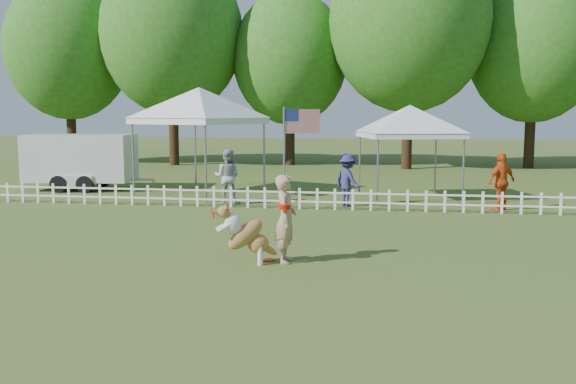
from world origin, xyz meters
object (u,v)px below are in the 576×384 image
object	(u,v)px
dog	(246,234)
frisbee_on_turf	(268,260)
handler	(286,219)
cargo_trailer	(81,161)
canopy_tent_right	(409,154)
spectator_c	(501,181)
flag_pole	(284,159)
spectator_b	(348,180)
canopy_tent_left	(200,142)
spectator_a	(227,177)

from	to	relation	value
dog	frisbee_on_turf	distance (m)	0.73
handler	cargo_trailer	bearing A→B (deg)	38.89
canopy_tent_right	spectator_c	size ratio (longest dim) A/B	1.78
flag_pole	spectator_c	distance (m)	6.09
dog	canopy_tent_right	xyz separation A→B (m)	(3.04, 9.32, 0.90)
handler	frisbee_on_turf	distance (m)	0.86
handler	cargo_trailer	distance (m)	13.42
canopy_tent_right	spectator_b	distance (m)	2.58
flag_pole	canopy_tent_left	bearing A→B (deg)	112.18
flag_pole	canopy_tent_right	bearing A→B (deg)	14.02
handler	cargo_trailer	size ratio (longest dim) A/B	0.35
spectator_a	flag_pole	bearing A→B (deg)	153.27
canopy_tent_right	flag_pole	bearing A→B (deg)	-156.15
cargo_trailer	flag_pole	size ratio (longest dim) A/B	1.58
dog	spectator_b	size ratio (longest dim) A/B	0.71
flag_pole	spectator_c	size ratio (longest dim) A/B	1.78
flag_pole	spectator_b	xyz separation A→B (m)	(1.71, 1.00, -0.67)
flag_pole	dog	bearing A→B (deg)	-110.66
canopy_tent_left	spectator_b	xyz separation A→B (m)	(5.12, -2.22, -0.97)
canopy_tent_left	cargo_trailer	xyz separation A→B (m)	(-4.52, 0.43, -0.74)
frisbee_on_turf	spectator_b	size ratio (longest dim) A/B	0.15
frisbee_on_turf	canopy_tent_left	bearing A→B (deg)	113.88
canopy_tent_left	spectator_b	bearing A→B (deg)	0.11
spectator_b	spectator_a	bearing A→B (deg)	48.98
frisbee_on_turf	spectator_a	size ratio (longest dim) A/B	0.14
frisbee_on_turf	spectator_a	world-z (taller)	spectator_a
canopy_tent_right	spectator_a	size ratio (longest dim) A/B	1.76
handler	spectator_a	size ratio (longest dim) A/B	0.97
canopy_tent_left	flag_pole	bearing A→B (deg)	-19.82
cargo_trailer	spectator_a	xyz separation A→B (m)	(6.06, -2.73, -0.18)
frisbee_on_turf	flag_pole	distance (m)	6.39
handler	spectator_b	xyz separation A→B (m)	(0.61, 7.28, -0.03)
handler	dog	bearing A→B (deg)	110.19
spectator_a	spectator_c	xyz separation A→B (m)	(7.86, 0.02, -0.01)
dog	spectator_a	xyz separation A→B (m)	(-2.30, 7.49, 0.27)
dog	canopy_tent_right	bearing A→B (deg)	48.99
flag_pole	spectator_c	bearing A→B (deg)	-15.41
handler	canopy_tent_right	size ratio (longest dim) A/B	0.55
canopy_tent_left	spectator_a	xyz separation A→B (m)	(1.54, -2.30, -0.92)
canopy_tent_right	cargo_trailer	bearing A→B (deg)	160.90
canopy_tent_left	dog	bearing A→B (deg)	-44.99
frisbee_on_turf	spectator_a	bearing A→B (deg)	110.26
frisbee_on_turf	cargo_trailer	bearing A→B (deg)	131.42
canopy_tent_left	flag_pole	size ratio (longest dim) A/B	1.21
canopy_tent_right	cargo_trailer	xyz separation A→B (m)	(-11.40, 0.90, -0.44)
spectator_b	handler	bearing A→B (deg)	132.94
canopy_tent_left	flag_pole	distance (m)	4.70
canopy_tent_left	cargo_trailer	world-z (taller)	canopy_tent_left
frisbee_on_turf	spectator_b	world-z (taller)	spectator_b
canopy_tent_right	spectator_b	world-z (taller)	canopy_tent_right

